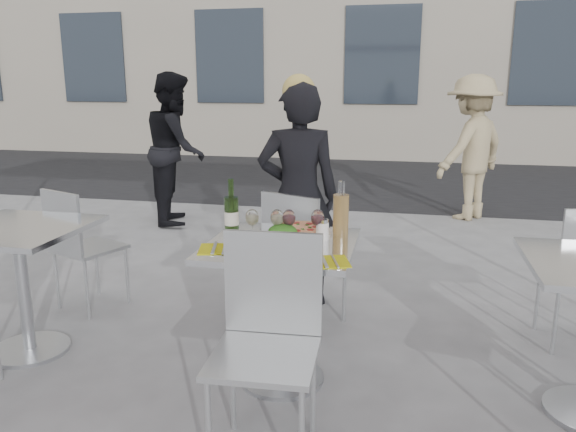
% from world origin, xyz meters
% --- Properties ---
extents(ground, '(80.00, 80.00, 0.00)m').
position_xyz_m(ground, '(0.00, 0.00, 0.00)').
color(ground, slate).
extents(street_asphalt, '(24.00, 5.00, 0.00)m').
position_xyz_m(street_asphalt, '(0.00, 6.50, 0.00)').
color(street_asphalt, black).
rests_on(street_asphalt, ground).
extents(main_table, '(0.72, 0.72, 0.75)m').
position_xyz_m(main_table, '(0.00, 0.00, 0.54)').
color(main_table, '#B7BABF').
rests_on(main_table, ground).
extents(side_table_left, '(0.72, 0.72, 0.75)m').
position_xyz_m(side_table_left, '(-1.50, 0.00, 0.54)').
color(side_table_left, '#B7BABF').
rests_on(side_table_left, ground).
extents(chair_far, '(0.53, 0.54, 0.88)m').
position_xyz_m(chair_far, '(-0.03, 0.63, 0.52)').
color(chair_far, silver).
rests_on(chair_far, ground).
extents(chair_near, '(0.44, 0.45, 0.92)m').
position_xyz_m(chair_near, '(0.07, -0.53, 0.54)').
color(chair_near, silver).
rests_on(chair_near, ground).
extents(side_chair_lfar, '(0.50, 0.51, 0.84)m').
position_xyz_m(side_chair_lfar, '(-1.54, 0.61, 0.50)').
color(side_chair_lfar, silver).
rests_on(side_chair_lfar, ground).
extents(woman_diner, '(0.62, 0.48, 1.53)m').
position_xyz_m(woman_diner, '(-0.13, 1.08, 0.76)').
color(woman_diner, black).
rests_on(woman_diner, ground).
extents(pedestrian_a, '(0.84, 0.95, 1.63)m').
position_xyz_m(pedestrian_a, '(-1.89, 3.10, 0.81)').
color(pedestrian_a, black).
rests_on(pedestrian_a, ground).
extents(pedestrian_b, '(1.11, 1.18, 1.60)m').
position_xyz_m(pedestrian_b, '(1.27, 3.94, 0.80)').
color(pedestrian_b, tan).
rests_on(pedestrian_b, ground).
extents(pizza_near, '(0.33, 0.33, 0.02)m').
position_xyz_m(pizza_near, '(0.06, -0.16, 0.76)').
color(pizza_near, tan).
rests_on(pizza_near, main_table).
extents(pizza_far, '(0.33, 0.33, 0.03)m').
position_xyz_m(pizza_far, '(0.06, 0.20, 0.77)').
color(pizza_far, white).
rests_on(pizza_far, main_table).
extents(salad_plate, '(0.22, 0.22, 0.09)m').
position_xyz_m(salad_plate, '(-0.00, 0.03, 0.79)').
color(salad_plate, white).
rests_on(salad_plate, main_table).
extents(wine_bottle, '(0.07, 0.07, 0.29)m').
position_xyz_m(wine_bottle, '(-0.28, 0.09, 0.86)').
color(wine_bottle, '#304F1D').
rests_on(wine_bottle, main_table).
extents(carafe, '(0.08, 0.08, 0.29)m').
position_xyz_m(carafe, '(0.27, 0.17, 0.87)').
color(carafe, tan).
rests_on(carafe, main_table).
extents(sugar_shaker, '(0.06, 0.06, 0.11)m').
position_xyz_m(sugar_shaker, '(0.19, 0.09, 0.80)').
color(sugar_shaker, white).
rests_on(sugar_shaker, main_table).
extents(wineglass_white_a, '(0.07, 0.07, 0.16)m').
position_xyz_m(wineglass_white_a, '(-0.16, 0.02, 0.86)').
color(wineglass_white_a, white).
rests_on(wineglass_white_a, main_table).
extents(wineglass_white_b, '(0.07, 0.07, 0.16)m').
position_xyz_m(wineglass_white_b, '(-0.03, 0.05, 0.86)').
color(wineglass_white_b, white).
rests_on(wineglass_white_b, main_table).
extents(wineglass_red_a, '(0.07, 0.07, 0.16)m').
position_xyz_m(wineglass_red_a, '(0.03, 0.05, 0.86)').
color(wineglass_red_a, white).
rests_on(wineglass_red_a, main_table).
extents(wineglass_red_b, '(0.07, 0.07, 0.16)m').
position_xyz_m(wineglass_red_b, '(0.17, 0.08, 0.86)').
color(wineglass_red_b, white).
rests_on(wineglass_red_b, main_table).
extents(napkin_left, '(0.22, 0.22, 0.01)m').
position_xyz_m(napkin_left, '(-0.27, -0.17, 0.75)').
color(napkin_left, '#CDD012').
rests_on(napkin_left, main_table).
extents(napkin_right, '(0.22, 0.22, 0.01)m').
position_xyz_m(napkin_right, '(0.27, -0.26, 0.75)').
color(napkin_right, '#CDD012').
rests_on(napkin_right, main_table).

